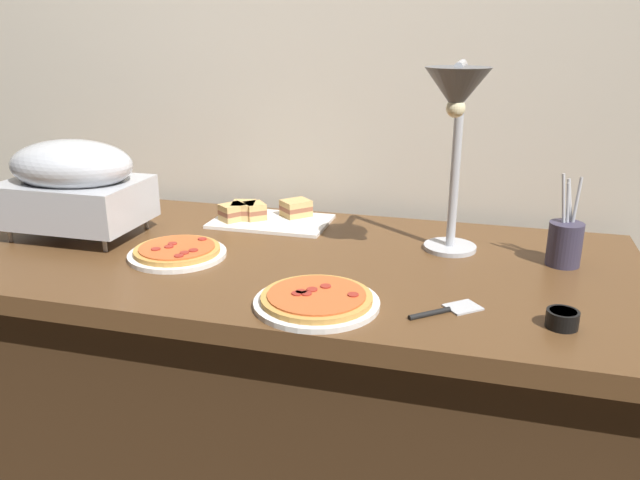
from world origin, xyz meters
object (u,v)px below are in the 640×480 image
object	(u,v)px
chafing_dish	(75,183)
pizza_plate_front	(177,252)
sandwich_platter	(265,215)
serving_spatula	(447,310)
pizza_plate_center	(317,300)
utensil_holder	(565,242)
sauce_cup_near	(562,318)
heat_lamp	(456,112)

from	to	relation	value
chafing_dish	pizza_plate_front	world-z (taller)	chafing_dish
sandwich_platter	serving_spatula	distance (m)	0.78
pizza_plate_center	utensil_holder	distance (m)	0.67
pizza_plate_front	chafing_dish	bearing A→B (deg)	165.63
chafing_dish	pizza_plate_center	size ratio (longest dim) A/B	1.38
pizza_plate_center	sauce_cup_near	distance (m)	0.50
serving_spatula	chafing_dish	bearing A→B (deg)	167.11
sandwich_platter	sauce_cup_near	size ratio (longest dim) A/B	5.45
chafing_dish	sandwich_platter	world-z (taller)	chafing_dish
pizza_plate_center	serving_spatula	size ratio (longest dim) A/B	1.80
heat_lamp	pizza_plate_front	distance (m)	0.78
pizza_plate_front	utensil_holder	bearing A→B (deg)	12.11
pizza_plate_front	serving_spatula	size ratio (longest dim) A/B	1.68
heat_lamp	pizza_plate_front	world-z (taller)	heat_lamp
heat_lamp	pizza_plate_front	bearing A→B (deg)	-170.49
sandwich_platter	utensil_holder	size ratio (longest dim) A/B	1.51
pizza_plate_center	sauce_cup_near	bearing A→B (deg)	3.71
chafing_dish	pizza_plate_front	bearing A→B (deg)	-14.37
pizza_plate_center	sauce_cup_near	size ratio (longest dim) A/B	4.23
pizza_plate_front	heat_lamp	bearing A→B (deg)	9.51
chafing_dish	sauce_cup_near	distance (m)	1.32
serving_spatula	sauce_cup_near	bearing A→B (deg)	-3.15
chafing_dish	heat_lamp	distance (m)	1.06
pizza_plate_center	sandwich_platter	bearing A→B (deg)	120.32
pizza_plate_front	utensil_holder	xyz separation A→B (m)	(0.96, 0.21, 0.05)
pizza_plate_front	utensil_holder	distance (m)	0.99
sandwich_platter	serving_spatula	world-z (taller)	sandwich_platter
pizza_plate_front	utensil_holder	world-z (taller)	utensil_holder
serving_spatula	pizza_plate_center	bearing A→B (deg)	-170.69
pizza_plate_front	serving_spatula	xyz separation A→B (m)	(0.71, -0.15, -0.01)
pizza_plate_center	serving_spatula	xyz separation A→B (m)	(0.27, 0.04, -0.01)
chafing_dish	sandwich_platter	xyz separation A→B (m)	(0.47, 0.26, -0.13)
heat_lamp	utensil_holder	bearing A→B (deg)	18.17
utensil_holder	serving_spatula	bearing A→B (deg)	-125.62
sandwich_platter	utensil_holder	world-z (taller)	utensil_holder
heat_lamp	pizza_plate_front	size ratio (longest dim) A/B	1.95
sandwich_platter	serving_spatula	bearing A→B (deg)	-40.33
utensil_holder	sandwich_platter	bearing A→B (deg)	170.26
chafing_dish	pizza_plate_front	xyz separation A→B (m)	(0.36, -0.09, -0.14)
pizza_plate_front	pizza_plate_center	bearing A→B (deg)	-24.42
chafing_dish	sauce_cup_near	bearing A→B (deg)	-11.22
heat_lamp	utensil_holder	world-z (taller)	heat_lamp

